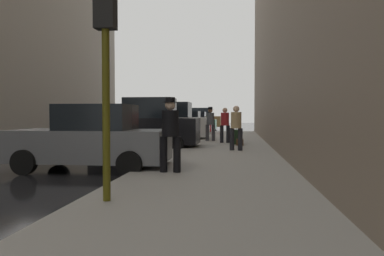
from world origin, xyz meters
name	(u,v)px	position (x,y,z in m)	size (l,w,h in m)	color
ground_plane	(37,161)	(0.00, 0.00, 0.00)	(120.00, 120.00, 0.00)	black
sidewalk	(219,161)	(6.00, 0.00, 0.07)	(4.00, 40.00, 0.15)	gray
parked_gray_coupe	(92,139)	(2.65, -1.88, 0.85)	(4.20, 2.06, 1.79)	slate
parked_black_suv	(147,126)	(2.65, 4.38, 1.03)	(4.61, 2.07, 2.25)	black
parked_white_van	(170,123)	(2.65, 10.05, 1.03)	(4.65, 2.15, 2.25)	silver
parked_red_hatchback	(185,124)	(2.65, 16.40, 0.85)	(4.25, 2.15, 1.79)	#B2191E
parked_dark_green_sedan	(193,122)	(2.65, 21.82, 0.85)	(4.23, 2.12, 1.79)	#193828
parked_bronze_suv	(200,119)	(2.65, 27.93, 1.03)	(4.60, 2.07, 2.25)	brown
fire_hydrant	(195,135)	(4.45, 7.34, 0.50)	(0.42, 0.22, 0.70)	red
traffic_light	(106,35)	(4.50, -5.89, 2.76)	(0.32, 0.32, 3.60)	#514C0F
pedestrian_in_red_jacket	(225,123)	(5.97, 6.69, 1.10)	(0.53, 0.49, 1.71)	black
pedestrian_with_fedora	(170,131)	(4.98, -2.86, 1.14)	(0.50, 0.40, 1.78)	black
pedestrian_with_beanie	(210,122)	(5.17, 7.98, 1.14)	(0.52, 0.44, 1.78)	#333338
pedestrian_in_tan_coat	(236,126)	(6.52, 2.83, 1.10)	(0.52, 0.46, 1.71)	black
rolling_suitcase	(236,137)	(6.53, 5.94, 0.49)	(0.41, 0.59, 1.04)	black
duffel_bag	(240,142)	(6.69, 5.27, 0.29)	(0.32, 0.44, 0.28)	#472D19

